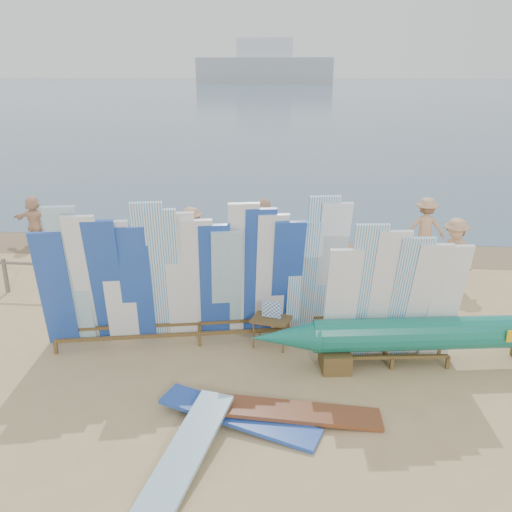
# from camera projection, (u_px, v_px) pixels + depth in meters

# --- Properties ---
(ground) EXTENTS (160.00, 160.00, 0.00)m
(ground) POSITION_uv_depth(u_px,v_px,m) (121.00, 359.00, 10.70)
(ground) COLOR tan
(ground) RESTS_ON ground
(ocean) EXTENTS (320.00, 240.00, 0.02)m
(ocean) POSITION_uv_depth(u_px,v_px,m) (296.00, 90.00, 130.85)
(ocean) COLOR #3F5A71
(ocean) RESTS_ON ground
(wet_sand_strip) EXTENTS (40.00, 2.60, 0.01)m
(wet_sand_strip) POSITION_uv_depth(u_px,v_px,m) (195.00, 246.00, 17.46)
(wet_sand_strip) COLOR olive
(wet_sand_strip) RESTS_ON ground
(distant_ship) EXTENTS (45.00, 8.00, 14.00)m
(distant_ship) POSITION_uv_depth(u_px,v_px,m) (265.00, 66.00, 179.01)
(distant_ship) COLOR #999EA3
(distant_ship) RESTS_ON ocean
(fence) EXTENTS (12.08, 0.08, 0.90)m
(fence) POSITION_uv_depth(u_px,v_px,m) (159.00, 275.00, 13.30)
(fence) COLOR #716155
(fence) RESTS_ON ground
(main_surfboard_rack) EXTENTS (6.19, 1.98, 3.13)m
(main_surfboard_rack) POSITION_uv_depth(u_px,v_px,m) (198.00, 279.00, 10.99)
(main_surfboard_rack) COLOR brown
(main_surfboard_rack) RESTS_ON ground
(side_surfboard_rack) EXTENTS (2.61, 1.04, 2.93)m
(side_surfboard_rack) POSITION_uv_depth(u_px,v_px,m) (393.00, 302.00, 10.13)
(side_surfboard_rack) COLOR brown
(side_surfboard_rack) RESTS_ON ground
(outrigger_canoe) EXTENTS (7.13, 1.67, 1.01)m
(outrigger_canoe) POSITION_uv_depth(u_px,v_px,m) (437.00, 335.00, 10.28)
(outrigger_canoe) COLOR brown
(outrigger_canoe) RESTS_ON ground
(vendor_table) EXTENTS (0.86, 0.70, 1.01)m
(vendor_table) POSITION_uv_depth(u_px,v_px,m) (271.00, 331.00, 11.10)
(vendor_table) COLOR brown
(vendor_table) RESTS_ON ground
(flat_board_b) EXTENTS (1.10, 2.75, 0.39)m
(flat_board_b) POSITION_uv_depth(u_px,v_px,m) (185.00, 466.00, 7.85)
(flat_board_b) COLOR #82B8D1
(flat_board_b) RESTS_ON ground
(flat_board_d) EXTENTS (2.74, 1.35, 0.23)m
(flat_board_d) POSITION_uv_depth(u_px,v_px,m) (239.00, 422.00, 8.81)
(flat_board_d) COLOR #2248AC
(flat_board_d) RESTS_ON ground
(flat_board_c) EXTENTS (2.72, 0.67, 0.27)m
(flat_board_c) POSITION_uv_depth(u_px,v_px,m) (299.00, 419.00, 8.89)
(flat_board_c) COLOR brown
(flat_board_c) RESTS_ON ground
(beach_chair_left) EXTENTS (0.63, 0.65, 0.86)m
(beach_chair_left) POSITION_uv_depth(u_px,v_px,m) (186.00, 281.00, 13.92)
(beach_chair_left) COLOR red
(beach_chair_left) RESTS_ON ground
(beach_chair_right) EXTENTS (0.69, 0.70, 0.86)m
(beach_chair_right) POSITION_uv_depth(u_px,v_px,m) (223.00, 276.00, 14.25)
(beach_chair_right) COLOR red
(beach_chair_right) RESTS_ON ground
(stroller) EXTENTS (0.73, 0.92, 1.13)m
(stroller) POSITION_uv_depth(u_px,v_px,m) (250.00, 270.00, 14.08)
(stroller) COLOR red
(stroller) RESTS_ON ground
(beachgoer_3) EXTENTS (1.15, 1.09, 1.75)m
(beachgoer_3) POSITION_uv_depth(u_px,v_px,m) (192.00, 237.00, 15.42)
(beachgoer_3) COLOR tan
(beachgoer_3) RESTS_ON ground
(beachgoer_5) EXTENTS (1.59, 0.54, 1.71)m
(beachgoer_5) POSITION_uv_depth(u_px,v_px,m) (264.00, 225.00, 16.60)
(beachgoer_5) COLOR beige
(beachgoer_5) RESTS_ON ground
(beachgoer_4) EXTENTS (1.06, 0.71, 1.68)m
(beachgoer_4) POSITION_uv_depth(u_px,v_px,m) (127.00, 252.00, 14.29)
(beachgoer_4) COLOR #8C6042
(beachgoer_4) RESTS_ON ground
(beachgoer_extra_0) EXTENTS (1.13, 1.20, 1.81)m
(beachgoer_extra_0) POSITION_uv_depth(u_px,v_px,m) (454.00, 252.00, 14.07)
(beachgoer_extra_0) COLOR tan
(beachgoer_extra_0) RESTS_ON ground
(beachgoer_10) EXTENTS (0.76, 1.02, 1.60)m
(beachgoer_10) POSITION_uv_depth(u_px,v_px,m) (365.00, 264.00, 13.54)
(beachgoer_10) COLOR #8C6042
(beachgoer_10) RESTS_ON ground
(beachgoer_11) EXTENTS (1.49, 0.57, 1.57)m
(beachgoer_11) POSITION_uv_depth(u_px,v_px,m) (34.00, 220.00, 17.46)
(beachgoer_11) COLOR beige
(beachgoer_11) RESTS_ON ground
(beachgoer_8) EXTENTS (0.83, 0.51, 1.59)m
(beachgoer_8) POSITION_uv_depth(u_px,v_px,m) (363.00, 262.00, 13.69)
(beachgoer_8) COLOR beige
(beachgoer_8) RESTS_ON ground
(beachgoer_7) EXTENTS (0.57, 0.76, 1.85)m
(beachgoer_7) POSITION_uv_depth(u_px,v_px,m) (330.00, 239.00, 15.11)
(beachgoer_7) COLOR #8C6042
(beachgoer_7) RESTS_ON ground
(beachgoer_9) EXTENTS (1.22, 0.59, 1.83)m
(beachgoer_9) POSITION_uv_depth(u_px,v_px,m) (425.00, 228.00, 16.18)
(beachgoer_9) COLOR tan
(beachgoer_9) RESTS_ON ground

